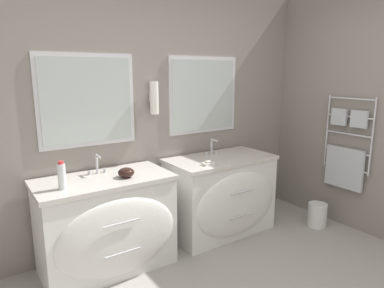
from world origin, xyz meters
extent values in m
cube|color=gray|center=(0.00, 1.93, 1.30)|extent=(5.18, 0.06, 2.60)
cube|color=silver|center=(-0.74, 1.89, 1.46)|extent=(0.87, 0.02, 0.82)
cube|color=#B2BCBA|center=(-0.74, 1.88, 1.46)|extent=(0.80, 0.01, 0.75)
cube|color=silver|center=(0.52, 1.89, 1.46)|extent=(0.87, 0.02, 0.82)
cube|color=#B2BCBA|center=(0.52, 1.88, 1.46)|extent=(0.80, 0.01, 0.75)
cylinder|color=white|center=(-0.11, 1.84, 1.46)|extent=(0.08, 0.08, 0.32)
cube|color=silver|center=(-0.11, 1.89, 1.46)|extent=(0.05, 0.02, 0.08)
cube|color=gray|center=(1.82, 0.85, 1.30)|extent=(0.06, 3.85, 2.60)
cylinder|color=silver|center=(1.76, 0.66, 1.05)|extent=(0.02, 0.02, 0.82)
cylinder|color=silver|center=(1.76, 1.19, 1.05)|extent=(0.02, 0.02, 0.82)
cylinder|color=silver|center=(1.76, 0.92, 1.43)|extent=(0.02, 0.52, 0.02)
cylinder|color=silver|center=(1.76, 0.92, 1.24)|extent=(0.02, 0.52, 0.02)
cylinder|color=silver|center=(1.76, 0.92, 1.05)|extent=(0.02, 0.52, 0.02)
cylinder|color=silver|center=(1.76, 0.92, 0.86)|extent=(0.02, 0.52, 0.02)
cylinder|color=silver|center=(1.76, 0.92, 0.67)|extent=(0.02, 0.52, 0.02)
cube|color=#B7BCC1|center=(1.74, 0.92, 0.67)|extent=(0.04, 0.44, 0.45)
cube|color=#B7BCC1|center=(1.74, 0.81, 1.23)|extent=(0.04, 0.18, 0.18)
cube|color=#B7BCC1|center=(1.74, 1.04, 1.23)|extent=(0.04, 0.18, 0.18)
cube|color=white|center=(-0.74, 1.58, 0.39)|extent=(1.10, 0.57, 0.79)
ellipsoid|color=white|center=(-0.74, 1.30, 0.39)|extent=(1.01, 0.13, 0.66)
cube|color=beige|center=(-0.74, 1.58, 0.81)|extent=(1.14, 0.60, 0.04)
ellipsoid|color=white|center=(-0.74, 1.55, 0.79)|extent=(0.33, 0.29, 0.07)
cylinder|color=silver|center=(-0.74, 1.22, 0.55)|extent=(0.30, 0.01, 0.01)
cylinder|color=silver|center=(-0.74, 1.22, 0.30)|extent=(0.30, 0.01, 0.01)
cube|color=white|center=(0.52, 1.58, 0.39)|extent=(1.10, 0.57, 0.79)
ellipsoid|color=white|center=(0.52, 1.30, 0.39)|extent=(1.01, 0.13, 0.66)
cube|color=beige|center=(0.52, 1.58, 0.81)|extent=(1.14, 0.60, 0.04)
ellipsoid|color=white|center=(0.52, 1.55, 0.79)|extent=(0.33, 0.29, 0.07)
cylinder|color=silver|center=(0.52, 1.22, 0.55)|extent=(0.30, 0.01, 0.01)
cylinder|color=silver|center=(0.52, 1.22, 0.30)|extent=(0.30, 0.01, 0.01)
cylinder|color=silver|center=(-0.74, 1.74, 0.92)|extent=(0.02, 0.02, 0.17)
cylinder|color=silver|center=(-0.74, 1.69, 0.99)|extent=(0.02, 0.10, 0.02)
cylinder|color=silver|center=(-0.81, 1.74, 0.85)|extent=(0.03, 0.03, 0.04)
cylinder|color=silver|center=(-0.67, 1.74, 0.85)|extent=(0.03, 0.03, 0.04)
cylinder|color=silver|center=(0.52, 1.74, 0.92)|extent=(0.02, 0.02, 0.17)
cylinder|color=silver|center=(0.52, 1.69, 0.99)|extent=(0.02, 0.10, 0.02)
cylinder|color=silver|center=(0.45, 1.74, 0.85)|extent=(0.03, 0.03, 0.04)
cylinder|color=silver|center=(0.59, 1.74, 0.85)|extent=(0.03, 0.03, 0.04)
cylinder|color=silver|center=(-1.10, 1.48, 0.93)|extent=(0.06, 0.06, 0.20)
cylinder|color=red|center=(-1.10, 1.48, 1.04)|extent=(0.04, 0.04, 0.02)
ellipsoid|color=black|center=(-0.58, 1.49, 0.87)|extent=(0.14, 0.14, 0.08)
cube|color=white|center=(0.23, 1.41, 0.84)|extent=(0.11, 0.08, 0.02)
ellipsoid|color=#F2E5CC|center=(0.23, 1.41, 0.86)|extent=(0.07, 0.05, 0.02)
cylinder|color=silver|center=(1.50, 1.05, 0.13)|extent=(0.21, 0.21, 0.26)
torus|color=silver|center=(1.50, 1.05, 0.26)|extent=(0.21, 0.21, 0.01)
camera|label=1|loc=(-1.68, -1.13, 1.71)|focal=32.00mm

